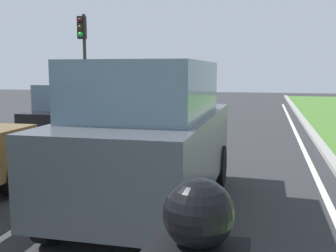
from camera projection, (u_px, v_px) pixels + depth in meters
name	position (u px, v px, depth m)	size (l,w,h in m)	color
ground_plane	(171.00, 148.00, 11.48)	(60.00, 60.00, 0.00)	#2D2D30
lane_line_center	(147.00, 147.00, 11.64)	(0.12, 32.00, 0.01)	silver
lane_line_right_edge	(306.00, 154.00, 10.64)	(0.12, 32.00, 0.01)	silver
curb_right	(326.00, 152.00, 10.52)	(0.24, 48.00, 0.12)	#9E9B93
car_suv_ahead	(151.00, 135.00, 6.24)	(1.98, 4.50, 2.28)	#474C51
car_hatchback_far	(78.00, 116.00, 11.53)	(1.76, 3.72, 1.78)	black
traffic_light_overhead_left	(83.00, 48.00, 16.83)	(0.32, 0.50, 4.43)	#2D2D2D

